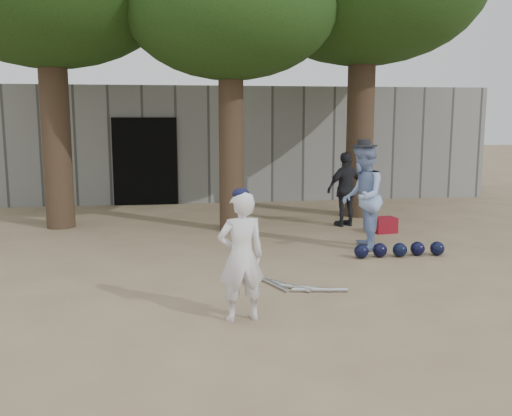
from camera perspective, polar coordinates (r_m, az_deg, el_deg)
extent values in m
plane|color=#937C5E|center=(7.22, -3.56, -8.84)|extent=(70.00, 70.00, 0.00)
imported|color=white|center=(6.22, -1.49, -4.89)|extent=(0.57, 0.42, 1.44)
imported|color=#8EA8DC|center=(9.67, 10.59, 1.05)|extent=(0.93, 1.05, 1.78)
imported|color=black|center=(11.75, 9.00, 1.86)|extent=(0.96, 0.63, 1.52)
cube|color=maroon|center=(11.30, 12.72, -1.67)|extent=(0.46, 0.37, 0.30)
cube|color=gray|center=(14.87, -6.38, 6.29)|extent=(16.00, 0.35, 3.00)
cube|color=black|center=(14.69, -11.02, 4.58)|extent=(1.60, 0.08, 2.20)
cube|color=slate|center=(17.36, -6.72, 6.69)|extent=(16.00, 5.00, 3.00)
sphere|color=black|center=(9.20, 10.50, -4.28)|extent=(0.23, 0.23, 0.23)
sphere|color=black|center=(9.34, 12.28, -4.13)|extent=(0.23, 0.23, 0.23)
sphere|color=black|center=(9.42, 14.19, -4.08)|extent=(0.23, 0.23, 0.23)
sphere|color=black|center=(9.59, 15.85, -3.92)|extent=(0.23, 0.23, 0.23)
sphere|color=black|center=(9.69, 17.67, -3.87)|extent=(0.23, 0.23, 0.23)
cylinder|color=#B5B6BC|center=(7.65, 1.72, -7.56)|extent=(0.31, 0.69, 0.06)
cylinder|color=#B5B6BC|center=(7.57, 3.24, -7.76)|extent=(0.51, 0.59, 0.06)
cylinder|color=#B5B6BC|center=(7.49, 4.79, -7.94)|extent=(0.67, 0.38, 0.06)
cylinder|color=#B5B6BC|center=(7.43, 6.37, -8.13)|extent=(0.72, 0.17, 0.06)
cylinder|color=brown|center=(12.05, -19.57, 11.12)|extent=(0.56, 0.56, 5.50)
cylinder|color=brown|center=(11.11, -2.52, 10.55)|extent=(0.48, 0.48, 5.00)
ellipsoid|color=#284C19|center=(11.28, -2.58, 19.22)|extent=(4.00, 4.00, 2.60)
cylinder|color=brown|center=(12.95, 10.49, 11.98)|extent=(0.60, 0.60, 5.80)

